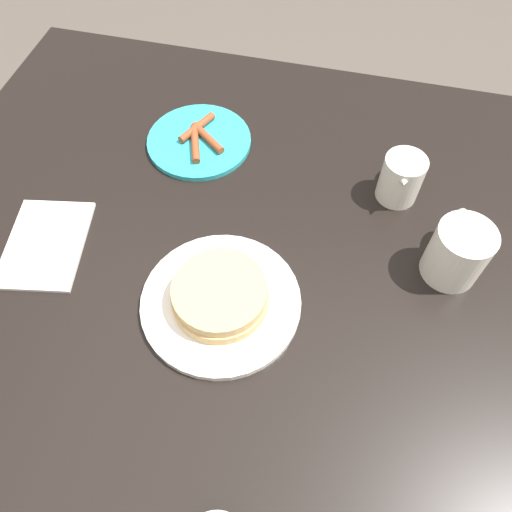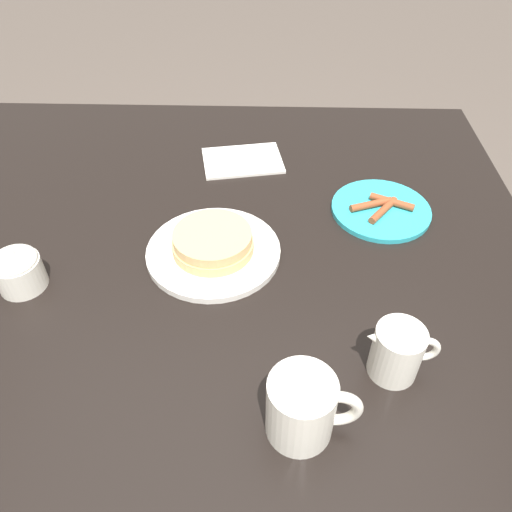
{
  "view_description": "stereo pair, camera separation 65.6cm",
  "coord_description": "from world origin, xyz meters",
  "px_view_note": "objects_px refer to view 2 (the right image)",
  "views": [
    {
      "loc": [
        -0.28,
        -0.18,
        1.38
      ],
      "look_at": [
        0.11,
        -0.09,
        0.75
      ],
      "focal_mm": 35.0,
      "sensor_mm": 36.0,
      "label": 1
    },
    {
      "loc": [
        0.13,
        -0.69,
        1.32
      ],
      "look_at": [
        0.11,
        -0.09,
        0.75
      ],
      "focal_mm": 35.0,
      "sensor_mm": 36.0,
      "label": 2
    }
  ],
  "objects_px": {
    "side_plate_bacon": "(381,209)",
    "creamer_pitcher": "(396,351)",
    "sugar_bowl": "(18,269)",
    "pancake_plate": "(213,246)",
    "napkin": "(243,161)",
    "coffee_mug": "(303,407)"
  },
  "relations": [
    {
      "from": "creamer_pitcher",
      "to": "napkin",
      "type": "bearing_deg",
      "value": 113.87
    },
    {
      "from": "pancake_plate",
      "to": "creamer_pitcher",
      "type": "height_order",
      "value": "creamer_pitcher"
    },
    {
      "from": "sugar_bowl",
      "to": "coffee_mug",
      "type": "bearing_deg",
      "value": -28.1
    },
    {
      "from": "side_plate_bacon",
      "to": "sugar_bowl",
      "type": "bearing_deg",
      "value": -160.94
    },
    {
      "from": "coffee_mug",
      "to": "napkin",
      "type": "distance_m",
      "value": 0.63
    },
    {
      "from": "creamer_pitcher",
      "to": "napkin",
      "type": "distance_m",
      "value": 0.58
    },
    {
      "from": "pancake_plate",
      "to": "napkin",
      "type": "xyz_separation_m",
      "value": [
        0.04,
        0.3,
        -0.02
      ]
    },
    {
      "from": "side_plate_bacon",
      "to": "coffee_mug",
      "type": "xyz_separation_m",
      "value": [
        -0.17,
        -0.45,
        0.04
      ]
    },
    {
      "from": "sugar_bowl",
      "to": "side_plate_bacon",
      "type": "bearing_deg",
      "value": 19.06
    },
    {
      "from": "sugar_bowl",
      "to": "pancake_plate",
      "type": "bearing_deg",
      "value": 15.29
    },
    {
      "from": "pancake_plate",
      "to": "creamer_pitcher",
      "type": "distance_m",
      "value": 0.36
    },
    {
      "from": "coffee_mug",
      "to": "sugar_bowl",
      "type": "relative_size",
      "value": 1.51
    },
    {
      "from": "pancake_plate",
      "to": "coffee_mug",
      "type": "distance_m",
      "value": 0.35
    },
    {
      "from": "creamer_pitcher",
      "to": "pancake_plate",
      "type": "bearing_deg",
      "value": 139.55
    },
    {
      "from": "pancake_plate",
      "to": "napkin",
      "type": "height_order",
      "value": "pancake_plate"
    },
    {
      "from": "creamer_pitcher",
      "to": "sugar_bowl",
      "type": "relative_size",
      "value": 1.35
    },
    {
      "from": "coffee_mug",
      "to": "sugar_bowl",
      "type": "distance_m",
      "value": 0.5
    },
    {
      "from": "side_plate_bacon",
      "to": "creamer_pitcher",
      "type": "distance_m",
      "value": 0.36
    },
    {
      "from": "side_plate_bacon",
      "to": "sugar_bowl",
      "type": "distance_m",
      "value": 0.65
    },
    {
      "from": "side_plate_bacon",
      "to": "creamer_pitcher",
      "type": "xyz_separation_m",
      "value": [
        -0.04,
        -0.36,
        0.04
      ]
    },
    {
      "from": "creamer_pitcher",
      "to": "napkin",
      "type": "height_order",
      "value": "creamer_pitcher"
    },
    {
      "from": "pancake_plate",
      "to": "creamer_pitcher",
      "type": "xyz_separation_m",
      "value": [
        0.27,
        -0.23,
        0.02
      ]
    }
  ]
}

